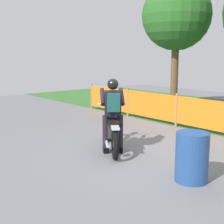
# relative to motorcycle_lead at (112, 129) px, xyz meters

# --- Properties ---
(ground) EXTENTS (24.00, 24.00, 0.02)m
(ground) POSITION_rel_motorcycle_lead_xyz_m (0.57, 0.56, -0.50)
(ground) COLOR slate
(barrier_fence) EXTENTS (11.14, 0.08, 1.05)m
(barrier_fence) POSITION_rel_motorcycle_lead_xyz_m (0.57, 3.07, 0.05)
(barrier_fence) COLOR #997547
(barrier_fence) RESTS_ON ground
(tree_leftmost) EXTENTS (2.60, 2.60, 4.97)m
(tree_leftmost) POSITION_rel_motorcycle_lead_xyz_m (-2.29, 5.10, 3.15)
(tree_leftmost) COLOR brown
(tree_leftmost) RESTS_ON ground
(motorcycle_lead) EXTENTS (1.82, 1.33, 1.01)m
(motorcycle_lead) POSITION_rel_motorcycle_lead_xyz_m (0.00, 0.00, 0.00)
(motorcycle_lead) COLOR black
(motorcycle_lead) RESTS_ON ground
(rider_lead) EXTENTS (0.79, 0.72, 1.69)m
(rider_lead) POSITION_rel_motorcycle_lead_xyz_m (0.19, -0.13, 0.46)
(rider_lead) COLOR black
(rider_lead) RESTS_ON ground
(spare_drum) EXTENTS (0.58, 0.58, 0.88)m
(spare_drum) POSITION_rel_motorcycle_lead_xyz_m (2.36, -0.15, -0.05)
(spare_drum) COLOR navy
(spare_drum) RESTS_ON ground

